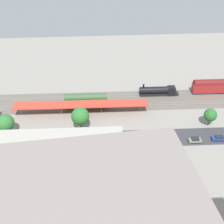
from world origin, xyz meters
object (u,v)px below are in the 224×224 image
construction_building (51,178)px  box_truck_1 (99,149)px  passenger_coach (213,86)px  traffic_light (156,137)px  street_tree_0 (6,123)px  street_tree_2 (80,116)px  box_truck_0 (105,149)px  locomotive (159,91)px  parked_car_4 (116,144)px  platform_canopy_near (81,104)px  parked_car_5 (91,146)px  parked_car_2 (168,142)px  box_truck_2 (51,152)px  freight_coach_far (86,100)px  parked_car_3 (142,143)px  parked_car_0 (219,138)px  street_tree_1 (210,115)px

construction_building → box_truck_1: 21.44m
passenger_coach → traffic_light: (30.93, 32.33, 1.14)m
street_tree_0 → street_tree_2: bearing=-179.3°
box_truck_0 → locomotive: bearing=-126.0°
parked_car_4 → box_truck_1: (5.49, 2.60, 0.93)m
platform_canopy_near → parked_car_5: bearing=100.1°
locomotive → box_truck_1: (26.11, 33.41, -0.21)m
parked_car_2 → box_truck_2: bearing=4.6°
passenger_coach → box_truck_1: bearing=34.4°
parked_car_5 → freight_coach_far: bearing=-85.8°
passenger_coach → parked_car_2: size_ratio=3.71×
parked_car_5 → street_tree_2: 11.23m
parked_car_3 → freight_coach_far: bearing=-52.6°
parked_car_2 → construction_building: bearing=28.4°
parked_car_0 → parked_car_3: bearing=1.5°
freight_coach_far → box_truck_2: size_ratio=1.69×
locomotive → box_truck_0: locomotive is taller
box_truck_2 → traffic_light: size_ratio=1.47×
locomotive → parked_car_5: bearing=47.3°
passenger_coach → street_tree_1: (9.58, 22.14, 1.19)m
construction_building → box_truck_0: 22.35m
parked_car_0 → parked_car_2: bearing=1.6°
freight_coach_far → box_truck_1: 26.91m
box_truck_0 → parked_car_4: bearing=-143.5°
box_truck_2 → traffic_light: 33.13m
parked_car_2 → traffic_light: traffic_light is taller
parked_car_4 → street_tree_2: size_ratio=0.45×
locomotive → box_truck_1: 42.41m
freight_coach_far → street_tree_0: bearing=29.7°
street_tree_1 → street_tree_0: bearing=-0.0°
construction_building → locomotive: bearing=-126.7°
construction_building → street_tree_0: size_ratio=4.66×
passenger_coach → parked_car_3: 46.59m
locomotive → parked_car_4: bearing=56.2°
box_truck_0 → parked_car_3: bearing=-167.6°
parked_car_0 → parked_car_5: 42.47m
street_tree_0 → traffic_light: size_ratio=1.15×
platform_canopy_near → street_tree_1: 46.66m
passenger_coach → parked_car_3: passenger_coach is taller
box_truck_0 → box_truck_2: bearing=0.6°
freight_coach_far → box_truck_2: bearing=68.2°
box_truck_0 → parked_car_0: bearing=-175.0°
street_tree_2 → parked_car_4: bearing=141.7°
parked_car_5 → street_tree_1: size_ratio=0.67×
parked_car_0 → parked_car_3: 25.88m
passenger_coach → freight_coach_far: (53.15, 6.89, -0.26)m
parked_car_4 → parked_car_2: bearing=-179.7°
construction_building → traffic_light: bearing=-149.2°
box_truck_1 → street_tree_2: size_ratio=1.04×
freight_coach_far → parked_car_5: (-1.78, 24.18, -2.28)m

